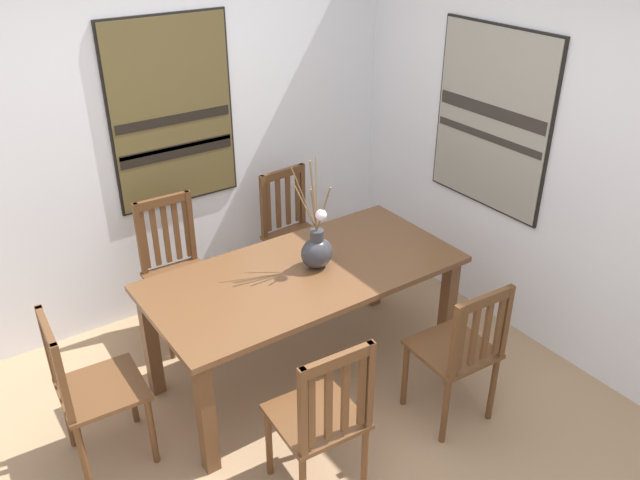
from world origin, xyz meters
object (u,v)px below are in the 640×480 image
Objects in this scene: chair_4 at (322,417)px; dining_table at (305,286)px; chair_1 at (176,268)px; chair_2 at (90,388)px; centerpiece_vase at (317,249)px; painting_on_back_wall at (172,113)px; chair_0 at (294,232)px; chair_3 at (460,350)px; painting_on_side_wall at (492,119)px.

dining_table is at bearing 61.54° from chair_4.
chair_1 reaches higher than chair_2.
centerpiece_vase is 1.10m from chair_1.
chair_4 is 2.30m from painting_on_back_wall.
chair_0 is 1.99m from chair_2.
centerpiece_vase is at bearing 115.78° from chair_3.
painting_on_back_wall is at bearing 100.56° from dining_table.
centerpiece_vase is 1.07m from chair_4.
chair_3 is (1.81, -0.87, 0.00)m from chair_2.
chair_0 is (0.48, 0.88, -0.16)m from dining_table.
chair_3 is (0.01, -1.71, -0.01)m from chair_0.
painting_on_side_wall is at bearing -0.86° from chair_2.
chair_3 is 0.94m from chair_4.
chair_2 is 2.96m from painting_on_side_wall.
centerpiece_vase is 0.75× the size of chair_3.
chair_4 is at bearing -118.46° from dining_table.
chair_1 is at bearing 122.42° from centerpiece_vase.
chair_2 is at bearing 178.50° from centerpiece_vase.
chair_4 is (0.01, -1.71, -0.01)m from chair_1.
dining_table is at bearing 175.41° from centerpiece_vase.
centerpiece_vase is 0.73× the size of chair_0.
chair_1 is 1.05× the size of chair_2.
chair_2 is at bearing -132.05° from painting_on_back_wall.
painting_on_back_wall is at bearing 83.79° from chair_4.
centerpiece_vase is (0.09, -0.01, 0.23)m from dining_table.
chair_3 is at bearing -64.22° from centerpiece_vase.
centerpiece_vase is 0.58× the size of painting_on_side_wall.
chair_3 is at bearing -25.70° from chair_2.
centerpiece_vase is 1.50m from painting_on_side_wall.
painting_on_side_wall reaches higher than chair_4.
chair_4 is at bearing -179.85° from chair_3.
chair_4 is at bearing -96.21° from painting_on_back_wall.
chair_0 reaches higher than chair_2.
painting_on_side_wall is at bearing -24.19° from chair_1.
chair_2 is 0.97× the size of chair_4.
painting_on_back_wall is at bearing 47.95° from chair_2.
chair_4 is (-0.54, -0.83, -0.38)m from centerpiece_vase.
chair_2 is at bearing 179.14° from painting_on_side_wall.
dining_table is 2.70× the size of centerpiece_vase.
chair_0 is 1.63m from painting_on_side_wall.
chair_2 is (-1.32, 0.03, -0.17)m from dining_table.
dining_table is 1.96× the size of chair_0.
centerpiece_vase is 1.46m from chair_2.
chair_4 reaches higher than chair_2.
painting_on_side_wall is at bearing -41.37° from chair_0.
chair_0 is 1.03× the size of chair_3.
painting_on_back_wall is (0.23, 2.08, 0.95)m from chair_4.
painting_on_back_wall reaches higher than chair_0.
painting_on_side_wall is at bearing -0.23° from centerpiece_vase.
chair_1 reaches higher than chair_0.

